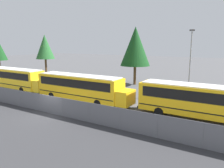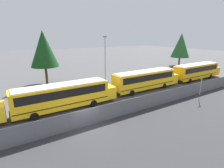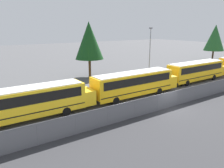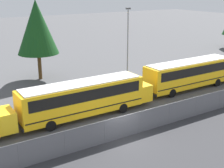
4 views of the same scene
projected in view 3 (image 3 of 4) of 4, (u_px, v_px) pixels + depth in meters
The scene contains 9 objects.
ground_plane at pixel (167, 108), 23.98m from camera, with size 200.00×200.00×0.00m, color #4C4C4F.
road_strip at pixel (219, 128), 19.17m from camera, with size 111.97×12.00×0.01m.
fence at pixel (168, 100), 23.75m from camera, with size 78.04×0.07×1.80m.
school_bus_1 at pixel (29, 101), 20.57m from camera, with size 12.61×2.45×3.18m.
school_bus_2 at pixel (135, 82), 27.40m from camera, with size 12.61×2.45×3.18m.
school_bus_3 at pixel (197, 70), 35.26m from camera, with size 12.61×2.45×3.18m.
light_pole at pixel (150, 50), 39.25m from camera, with size 0.60×0.24×8.50m.
tree_2 at pixel (215, 38), 57.72m from camera, with size 5.21×5.21×9.23m.
tree_3 at pixel (89, 41), 37.32m from camera, with size 4.88×4.88×9.54m.
Camera 3 is at (-17.63, -15.29, 8.63)m, focal length 35.00 mm.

